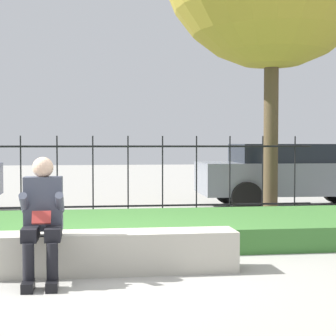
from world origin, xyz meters
TOP-DOWN VIEW (x-y plane):
  - ground_plane at (0.00, 0.00)m, footprint 60.00×60.00m
  - stone_bench at (0.13, 0.00)m, footprint 2.74×0.48m
  - person_seated_reader at (-0.53, -0.27)m, footprint 0.42×0.73m
  - grass_berm at (0.00, 1.92)m, footprint 9.72×2.43m
  - iron_fence at (-0.00, 3.63)m, footprint 7.72×0.03m
  - car_parked_right at (4.26, 5.53)m, footprint 4.15×2.03m

SIDE VIEW (x-z plane):
  - ground_plane at x=0.00m, z-range 0.00..0.00m
  - grass_berm at x=0.00m, z-range 0.00..0.31m
  - stone_bench at x=0.13m, z-range -0.02..0.41m
  - person_seated_reader at x=-0.53m, z-range 0.05..1.29m
  - car_parked_right at x=4.26m, z-range 0.06..1.42m
  - iron_fence at x=0.00m, z-range 0.04..1.54m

